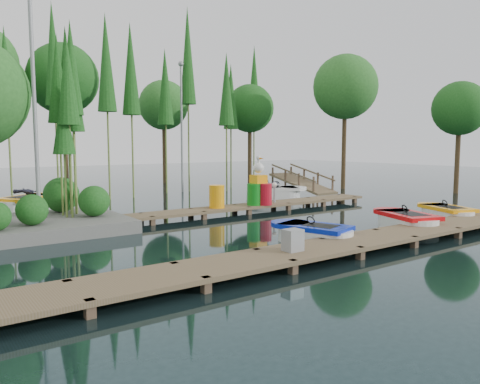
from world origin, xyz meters
TOP-DOWN VIEW (x-y plane):
  - ground_plane at (0.00, 0.00)m, footprint 90.00×90.00m
  - near_dock at (0.00, -4.50)m, footprint 18.00×1.50m
  - far_dock at (1.00, 2.50)m, footprint 15.00×1.20m
  - island at (-6.30, 3.29)m, footprint 6.20×4.20m
  - tree_screen at (-2.04, 10.60)m, footprint 34.42×18.53m
  - lamp_island at (-5.50, 2.50)m, footprint 0.30×0.30m
  - lamp_rear at (4.00, 11.00)m, footprint 0.30×0.30m
  - ramp at (9.00, 6.50)m, footprint 1.50×3.94m
  - boat_blue at (0.37, -3.15)m, footprint 1.76×2.65m
  - boat_red at (4.20, -3.44)m, footprint 1.92×2.82m
  - boat_yellow_near at (6.97, -3.15)m, footprint 1.79×2.60m
  - boat_yellow_far at (-4.73, 8.10)m, footprint 3.06×2.78m
  - boat_white_far at (5.85, 5.10)m, footprint 3.22×2.59m
  - utility_cabinet at (-1.60, -4.50)m, footprint 0.41×0.35m
  - yellow_barrel at (0.85, 2.50)m, footprint 0.58×0.58m
  - drum_cluster at (2.80, 2.35)m, footprint 1.14×1.04m
  - seagull_post at (3.69, 2.50)m, footprint 0.52×0.28m

SIDE VIEW (x-z plane):
  - ground_plane at x=0.00m, z-range 0.00..0.00m
  - far_dock at x=1.00m, z-range -0.02..0.48m
  - boat_yellow_near at x=6.97m, z-range -0.17..0.63m
  - near_dock at x=0.00m, z-range -0.02..0.48m
  - boat_blue at x=0.37m, z-range -0.17..0.65m
  - boat_red at x=4.20m, z-range -0.18..0.69m
  - boat_yellow_far at x=-4.73m, z-range -0.42..1.02m
  - boat_white_far at x=5.85m, z-range -0.39..1.01m
  - utility_cabinet at x=-1.60m, z-range 0.30..0.80m
  - ramp at x=9.00m, z-range -0.16..1.33m
  - yellow_barrel at x=0.85m, z-range 0.30..1.17m
  - seagull_post at x=3.69m, z-range 0.45..1.29m
  - drum_cluster at x=2.80m, z-range -0.10..1.86m
  - island at x=-6.30m, z-range -0.19..6.56m
  - lamp_island at x=-5.50m, z-range 0.64..7.89m
  - lamp_rear at x=4.00m, z-range 0.64..7.89m
  - tree_screen at x=-2.04m, z-range 0.96..11.27m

